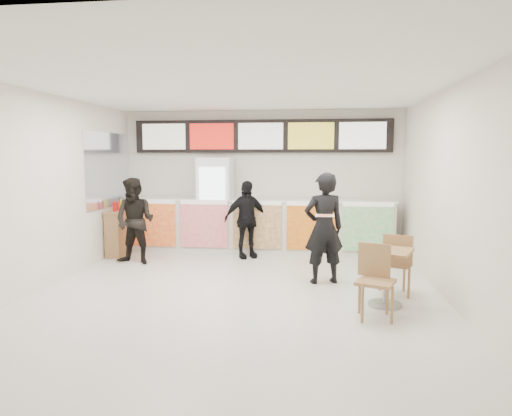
% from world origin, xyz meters
% --- Properties ---
extents(floor, '(7.00, 7.00, 0.00)m').
position_xyz_m(floor, '(0.00, 0.00, 0.00)').
color(floor, beige).
rests_on(floor, ground).
extents(ceiling, '(7.00, 7.00, 0.00)m').
position_xyz_m(ceiling, '(0.00, 0.00, 3.00)').
color(ceiling, white).
rests_on(ceiling, wall_back).
extents(wall_back, '(6.00, 0.00, 6.00)m').
position_xyz_m(wall_back, '(0.00, 3.50, 1.50)').
color(wall_back, silver).
rests_on(wall_back, floor).
extents(wall_left, '(0.00, 7.00, 7.00)m').
position_xyz_m(wall_left, '(-3.00, 0.00, 1.50)').
color(wall_left, silver).
rests_on(wall_left, floor).
extents(wall_right, '(0.00, 7.00, 7.00)m').
position_xyz_m(wall_right, '(3.00, 0.00, 1.50)').
color(wall_right, silver).
rests_on(wall_right, floor).
extents(service_counter, '(5.56, 0.77, 1.14)m').
position_xyz_m(service_counter, '(0.00, 3.09, 0.57)').
color(service_counter, silver).
rests_on(service_counter, floor).
extents(menu_board, '(5.50, 0.14, 0.70)m').
position_xyz_m(menu_board, '(0.00, 3.41, 2.45)').
color(menu_board, black).
rests_on(menu_board, wall_back).
extents(drinks_fridge, '(0.70, 0.67, 2.00)m').
position_xyz_m(drinks_fridge, '(-0.93, 3.11, 1.00)').
color(drinks_fridge, white).
rests_on(drinks_fridge, floor).
extents(mirror_panel, '(0.01, 2.00, 1.50)m').
position_xyz_m(mirror_panel, '(-2.99, 2.45, 1.75)').
color(mirror_panel, '#B2B7BF').
rests_on(mirror_panel, wall_left).
extents(customer_main, '(0.75, 0.60, 1.77)m').
position_xyz_m(customer_main, '(1.30, 0.89, 0.89)').
color(customer_main, black).
rests_on(customer_main, floor).
extents(customer_left, '(0.87, 0.73, 1.63)m').
position_xyz_m(customer_left, '(-2.20, 1.79, 0.81)').
color(customer_left, black).
rests_on(customer_left, floor).
extents(customer_mid, '(0.98, 0.77, 1.55)m').
position_xyz_m(customer_mid, '(-0.20, 2.55, 0.77)').
color(customer_mid, black).
rests_on(customer_mid, floor).
extents(pizza_slice, '(0.36, 0.36, 0.02)m').
position_xyz_m(pizza_slice, '(1.30, 0.44, 1.16)').
color(pizza_slice, beige).
rests_on(pizza_slice, customer_main).
extents(cafe_table, '(0.98, 1.63, 0.92)m').
position_xyz_m(cafe_table, '(2.11, -0.14, 0.54)').
color(cafe_table, '#A07649').
rests_on(cafe_table, floor).
extents(condiment_ledge, '(0.34, 0.83, 1.11)m').
position_xyz_m(condiment_ledge, '(-2.82, 2.48, 0.47)').
color(condiment_ledge, '#A07649').
rests_on(condiment_ledge, floor).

